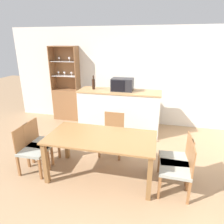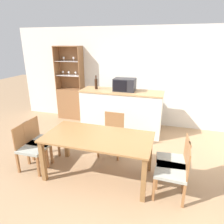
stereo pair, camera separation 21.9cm
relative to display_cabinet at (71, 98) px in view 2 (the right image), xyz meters
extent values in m
plane|color=#A37F5B|center=(1.80, -2.44, -0.61)|extent=(18.00, 18.00, 0.00)
cube|color=silver|center=(1.80, 0.19, 0.67)|extent=(6.80, 0.06, 2.55)
cube|color=silver|center=(1.65, -0.54, -0.09)|extent=(1.95, 0.60, 1.03)
cube|color=tan|center=(1.65, -0.54, 0.44)|extent=(1.98, 0.63, 0.03)
cube|color=brown|center=(0.00, -0.01, -0.17)|extent=(0.76, 0.33, 0.88)
cube|color=brown|center=(0.00, 0.15, 0.86)|extent=(0.76, 0.02, 1.18)
cube|color=brown|center=(-0.37, -0.01, 0.86)|extent=(0.02, 0.33, 1.18)
cube|color=brown|center=(0.37, -0.01, 0.86)|extent=(0.02, 0.33, 1.18)
cube|color=brown|center=(0.00, -0.01, 1.45)|extent=(0.76, 0.33, 0.02)
cube|color=white|center=(0.00, -0.01, 0.66)|extent=(0.72, 0.28, 0.01)
cube|color=white|center=(0.00, -0.01, 1.05)|extent=(0.72, 0.28, 0.01)
cylinder|color=white|center=(-0.21, 0.01, 0.67)|extent=(0.04, 0.04, 0.01)
cylinder|color=white|center=(-0.21, 0.01, 0.70)|extent=(0.01, 0.01, 0.06)
sphere|color=white|center=(-0.21, 0.01, 0.75)|extent=(0.06, 0.06, 0.06)
cylinder|color=white|center=(-0.15, 0.02, 1.06)|extent=(0.04, 0.04, 0.01)
cylinder|color=white|center=(-0.15, 0.02, 1.09)|extent=(0.01, 0.01, 0.06)
sphere|color=white|center=(-0.15, 0.02, 1.14)|extent=(0.06, 0.06, 0.06)
cylinder|color=white|center=(0.00, -0.04, 0.67)|extent=(0.04, 0.04, 0.01)
cylinder|color=white|center=(0.00, -0.04, 0.70)|extent=(0.01, 0.01, 0.06)
sphere|color=white|center=(0.00, -0.04, 0.75)|extent=(0.06, 0.06, 0.06)
cylinder|color=white|center=(0.15, 0.01, 1.06)|extent=(0.04, 0.04, 0.01)
cylinder|color=white|center=(0.15, 0.01, 1.09)|extent=(0.01, 0.01, 0.06)
sphere|color=white|center=(0.15, 0.01, 1.14)|extent=(0.06, 0.06, 0.06)
cylinder|color=white|center=(0.21, -0.03, 0.67)|extent=(0.04, 0.04, 0.01)
cylinder|color=white|center=(0.21, -0.03, 0.70)|extent=(0.01, 0.01, 0.06)
sphere|color=white|center=(0.21, -0.03, 0.75)|extent=(0.06, 0.06, 0.06)
cube|color=olive|center=(1.73, -2.37, 0.11)|extent=(1.74, 0.88, 0.03)
cube|color=olive|center=(0.91, -2.75, -0.26)|extent=(0.07, 0.07, 0.71)
cube|color=olive|center=(2.54, -2.75, -0.26)|extent=(0.07, 0.07, 0.71)
cube|color=olive|center=(0.91, -2.00, -0.26)|extent=(0.07, 0.07, 0.71)
cube|color=olive|center=(2.54, -2.00, -0.26)|extent=(0.07, 0.07, 0.71)
cube|color=#999E93|center=(0.56, -2.24, -0.21)|extent=(0.45, 0.45, 0.05)
cube|color=#936038|center=(0.35, -2.24, 0.01)|extent=(0.02, 0.41, 0.40)
cube|color=#936038|center=(0.76, -2.04, -0.42)|extent=(0.04, 0.04, 0.38)
cube|color=#936038|center=(0.77, -2.44, -0.42)|extent=(0.04, 0.04, 0.38)
cube|color=#936038|center=(0.36, -2.04, -0.42)|extent=(0.04, 0.04, 0.38)
cube|color=#936038|center=(0.36, -2.45, -0.42)|extent=(0.04, 0.04, 0.38)
cube|color=#999E93|center=(0.56, -2.51, -0.21)|extent=(0.45, 0.45, 0.05)
cube|color=#936038|center=(0.35, -2.51, 0.01)|extent=(0.03, 0.41, 0.40)
cube|color=#936038|center=(0.76, -2.30, -0.42)|extent=(0.04, 0.04, 0.38)
cube|color=#936038|center=(0.77, -2.70, -0.42)|extent=(0.04, 0.04, 0.38)
cube|color=#936038|center=(0.36, -2.31, -0.42)|extent=(0.04, 0.04, 0.38)
cube|color=#936038|center=(0.36, -2.71, -0.42)|extent=(0.04, 0.04, 0.38)
cube|color=#999E93|center=(2.89, -2.51, -0.21)|extent=(0.46, 0.46, 0.05)
cube|color=#936038|center=(3.10, -2.51, 0.01)|extent=(0.03, 0.41, 0.40)
cube|color=#936038|center=(2.68, -2.70, -0.42)|extent=(0.04, 0.04, 0.38)
cube|color=#936038|center=(2.69, -2.30, -0.42)|extent=(0.04, 0.04, 0.38)
cube|color=#936038|center=(3.08, -2.72, -0.42)|extent=(0.04, 0.04, 0.38)
cube|color=#936038|center=(3.10, -2.31, -0.42)|extent=(0.04, 0.04, 0.38)
cube|color=#999E93|center=(2.89, -2.24, -0.21)|extent=(0.48, 0.48, 0.05)
cube|color=#936038|center=(3.10, -2.23, 0.01)|extent=(0.05, 0.41, 0.40)
cube|color=#936038|center=(2.70, -2.46, -0.42)|extent=(0.04, 0.04, 0.38)
cube|color=#936038|center=(2.67, -2.06, -0.42)|extent=(0.04, 0.04, 0.38)
cube|color=#936038|center=(3.11, -2.43, -0.42)|extent=(0.04, 0.04, 0.38)
cube|color=#936038|center=(3.07, -2.03, -0.42)|extent=(0.04, 0.04, 0.38)
cube|color=#999E93|center=(1.73, -1.64, -0.21)|extent=(0.45, 0.45, 0.05)
cube|color=#936038|center=(1.73, -1.43, 0.01)|extent=(0.41, 0.03, 0.40)
cube|color=#936038|center=(1.92, -1.85, -0.42)|extent=(0.04, 0.04, 0.38)
cube|color=#936038|center=(1.52, -1.84, -0.42)|extent=(0.04, 0.04, 0.38)
cube|color=#936038|center=(1.93, -1.45, -0.42)|extent=(0.04, 0.04, 0.38)
cube|color=#936038|center=(1.53, -1.44, -0.42)|extent=(0.04, 0.04, 0.38)
cube|color=#232328|center=(1.72, -0.52, 0.60)|extent=(0.51, 0.35, 0.29)
cube|color=black|center=(1.65, -0.69, 0.60)|extent=(0.32, 0.01, 0.25)
cylinder|color=black|center=(1.00, -0.53, 0.57)|extent=(0.07, 0.07, 0.25)
cylinder|color=black|center=(1.00, -0.53, 0.74)|extent=(0.03, 0.03, 0.09)
camera|label=1|loc=(2.56, -5.14, 1.56)|focal=32.00mm
camera|label=2|loc=(2.77, -5.08, 1.56)|focal=32.00mm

